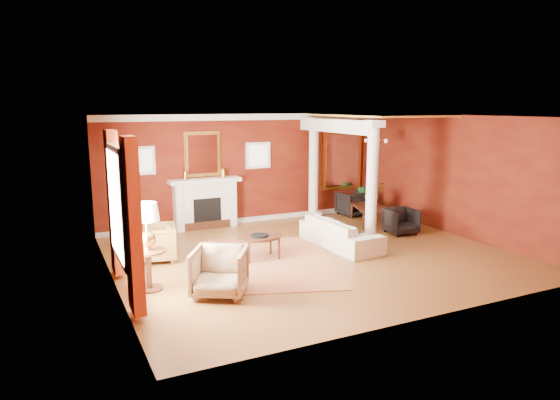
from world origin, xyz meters
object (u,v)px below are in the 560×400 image
armchair_leopard (155,241)px  coffee_table (260,239)px  armchair_stripe (219,270)px  side_table (147,232)px  sofa (341,228)px  dining_table (370,210)px

armchair_leopard → coffee_table: 2.13m
armchair_stripe → side_table: side_table is taller
armchair_stripe → sofa: bearing=56.1°
coffee_table → dining_table: bearing=22.1°
coffee_table → dining_table: 4.18m
dining_table → armchair_leopard: bearing=116.4°
sofa → armchair_leopard: 4.03m
sofa → coffee_table: sofa is taller
sofa → dining_table: (1.89, 1.51, -0.04)m
armchair_leopard → dining_table: armchair_leopard is taller
armchair_stripe → coffee_table: (1.38, 1.52, -0.00)m
armchair_stripe → dining_table: 6.10m
armchair_leopard → coffee_table: bearing=78.2°
armchair_leopard → armchair_stripe: size_ratio=0.93×
armchair_leopard → armchair_stripe: bearing=24.9°
armchair_stripe → side_table: bearing=174.5°
sofa → armchair_stripe: armchair_stripe is taller
coffee_table → side_table: (-2.40, -0.77, 0.59)m
side_table → sofa: bearing=10.9°
armchair_stripe → coffee_table: bearing=78.6°
coffee_table → side_table: size_ratio=0.63×
armchair_stripe → dining_table: bearing=61.4°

